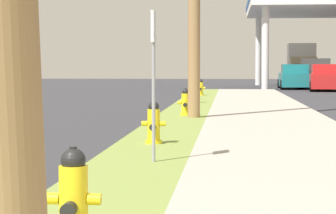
% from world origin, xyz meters
% --- Properties ---
extents(fire_hydrant_nearest, '(0.42, 0.38, 0.74)m').
position_xyz_m(fire_hydrant_nearest, '(0.82, 2.98, 0.45)').
color(fire_hydrant_nearest, yellow).
rests_on(fire_hydrant_nearest, grass_verge).
extents(fire_hydrant_second, '(0.42, 0.38, 0.74)m').
position_xyz_m(fire_hydrant_second, '(0.68, 10.16, 0.45)').
color(fire_hydrant_second, yellow).
rests_on(fire_hydrant_second, grass_verge).
extents(fire_hydrant_third, '(0.42, 0.37, 0.74)m').
position_xyz_m(fire_hydrant_third, '(0.80, 17.36, 0.45)').
color(fire_hydrant_third, yellow).
rests_on(fire_hydrant_third, grass_verge).
extents(fire_hydrant_fourth, '(0.42, 0.37, 0.74)m').
position_xyz_m(fire_hydrant_fourth, '(0.74, 24.31, 0.45)').
color(fire_hydrant_fourth, yellow).
rests_on(fire_hydrant_fourth, grass_verge).
extents(fire_hydrant_fifth, '(0.42, 0.37, 0.74)m').
position_xyz_m(fire_hydrant_fifth, '(0.69, 30.87, 0.45)').
color(fire_hydrant_fifth, yellow).
rests_on(fire_hydrant_fifth, grass_verge).
extents(street_sign_post, '(0.05, 0.36, 2.12)m').
position_xyz_m(street_sign_post, '(0.93, 7.77, 1.63)').
color(street_sign_post, gray).
rests_on(street_sign_post, grass_verge).
extents(car_teal_by_near_pump, '(2.01, 4.53, 1.57)m').
position_xyz_m(car_teal_by_near_pump, '(6.14, 44.39, 0.72)').
color(car_teal_by_near_pump, '#197075').
rests_on(car_teal_by_near_pump, ground).
extents(car_red_by_far_pump, '(2.24, 4.63, 1.57)m').
position_xyz_m(car_red_by_far_pump, '(7.65, 40.89, 0.72)').
color(car_red_by_far_pump, red).
rests_on(car_red_by_far_pump, ground).
extents(truck_silver_at_forecourt, '(2.37, 5.49, 1.97)m').
position_xyz_m(truck_silver_at_forecourt, '(7.77, 47.78, 0.91)').
color(truck_silver_at_forecourt, '#BCBCC1').
rests_on(truck_silver_at_forecourt, ground).
extents(truck_tan_on_apron, '(2.41, 6.49, 3.11)m').
position_xyz_m(truck_tan_on_apron, '(7.29, 51.69, 1.49)').
color(truck_tan_on_apron, tan).
rests_on(truck_tan_on_apron, ground).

